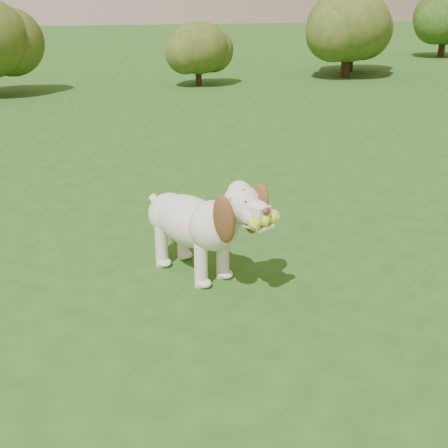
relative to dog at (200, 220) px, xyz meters
name	(u,v)px	position (x,y,z in m)	size (l,w,h in m)	color
ground	(294,270)	(0.56, -0.13, -0.36)	(80.00, 80.00, 0.00)	#214C15
dog	(200,220)	(0.00, 0.00, 0.00)	(0.61, 0.99, 0.67)	silver
shrub_d	(348,26)	(5.85, 8.01, 0.71)	(1.76, 1.76, 1.82)	#382314
shrub_c	(198,48)	(2.48, 7.92, 0.36)	(1.17, 1.17, 1.21)	#382314
shrub_f	(352,25)	(6.53, 8.95, 0.69)	(1.72, 1.72, 1.78)	#382314
shrub_h	(446,17)	(11.17, 11.34, 0.79)	(1.87, 1.87, 1.94)	#382314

